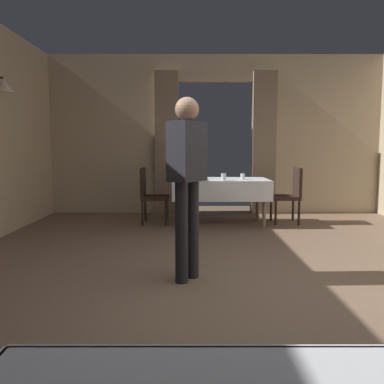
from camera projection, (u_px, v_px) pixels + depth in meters
The scene contains 9 objects.
ground at pixel (242, 287), 3.57m from camera, with size 10.08×10.08×0.00m, color #7A604C.
wall_back at pixel (217, 134), 7.56m from camera, with size 6.40×0.27×3.00m.
dining_table_mid at pixel (222, 185), 6.48m from camera, with size 1.57×0.89×0.75m.
chair_mid_left at pixel (152, 193), 6.56m from camera, with size 0.44×0.44×0.93m.
chair_mid_right at pixel (292, 193), 6.58m from camera, with size 0.44×0.44×0.93m.
flower_vase_mid at pixel (191, 173), 6.45m from camera, with size 0.07×0.07×0.19m.
glass_mid_b at pixel (225, 177), 6.19m from camera, with size 0.08×0.08×0.11m, color silver.
glass_mid_c at pixel (244, 176), 6.35m from camera, with size 0.07×0.07×0.10m, color silver.
person_waiter_by_doorway at pixel (189, 173), 3.67m from camera, with size 0.39×0.42×1.72m.
Camera 1 is at (-0.44, -3.46, 1.26)m, focal length 36.94 mm.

